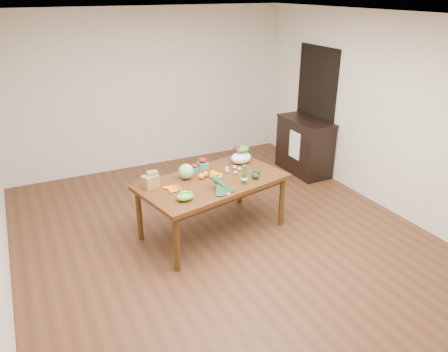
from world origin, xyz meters
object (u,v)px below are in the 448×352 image
asparagus_bundle (244,174)px  salad_bag (241,156)px  paper_bag (150,180)px  cabbage (186,172)px  cabinet (304,146)px  mandarin_cluster (216,175)px  dining_table (213,206)px  kale_bunch (223,186)px

asparagus_bundle → salad_bag: size_ratio=0.86×
paper_bag → cabbage: bearing=4.4°
paper_bag → salad_bag: salad_bag is taller
cabinet → mandarin_cluster: 2.50m
dining_table → cabbage: size_ratio=9.42×
paper_bag → asparagus_bundle: asparagus_bundle is taller
asparagus_bundle → kale_bunch: bearing=-175.6°
paper_bag → kale_bunch: bearing=-36.2°
asparagus_bundle → salad_bag: asparagus_bundle is taller
paper_bag → asparagus_bundle: (1.06, -0.42, 0.03)m
kale_bunch → cabbage: bearing=100.8°
cabinet → cabbage: bearing=-159.0°
dining_table → salad_bag: size_ratio=6.28×
cabinet → paper_bag: cabinet is taller
cabinet → cabbage: (-2.55, -0.98, 0.38)m
mandarin_cluster → asparagus_bundle: 0.39m
kale_bunch → salad_bag: (0.63, 0.71, 0.03)m
paper_bag → salad_bag: bearing=7.9°
dining_table → cabinet: bearing=14.6°
asparagus_bundle → paper_bag: bearing=145.9°
mandarin_cluster → salad_bag: 0.61m
cabbage → mandarin_cluster: 0.38m
dining_table → paper_bag: paper_bag is taller
cabinet → dining_table: bearing=-153.0°
kale_bunch → dining_table: bearing=72.0°
cabbage → kale_bunch: 0.61m
cabinet → salad_bag: bearing=-153.8°
dining_table → asparagus_bundle: bearing=-54.6°
dining_table → kale_bunch: (-0.04, -0.38, 0.45)m
paper_bag → cabbage: (0.48, 0.04, 0.01)m
cabbage → salad_bag: bearing=9.8°
cabinet → paper_bag: size_ratio=4.00×
dining_table → cabbage: (-0.28, 0.18, 0.47)m
paper_bag → dining_table: bearing=-10.9°
cabinet → salad_bag: size_ratio=3.51×
cabinet → asparagus_bundle: size_ratio=4.08×
paper_bag → cabbage: 0.48m
paper_bag → kale_bunch: paper_bag is taller
paper_bag → mandarin_cluster: bearing=-8.2°
kale_bunch → asparagus_bundle: 0.36m
dining_table → paper_bag: bearing=156.7°
cabbage → kale_bunch: bearing=-66.8°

